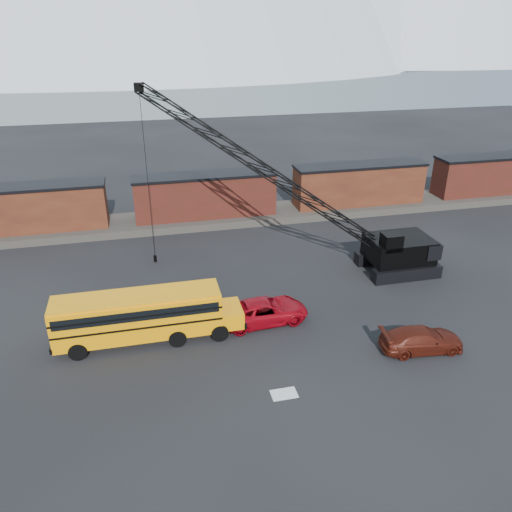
{
  "coord_description": "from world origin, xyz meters",
  "views": [
    {
      "loc": [
        -5.74,
        -24.03,
        18.08
      ],
      "look_at": [
        1.53,
        6.98,
        3.0
      ],
      "focal_mm": 35.0,
      "sensor_mm": 36.0,
      "label": 1
    }
  ],
  "objects_px": {
    "red_pickup": "(265,311)",
    "crawler_crane": "(266,171)",
    "school_bus": "(144,315)",
    "maroon_suv": "(422,339)"
  },
  "relations": [
    {
      "from": "crawler_crane",
      "to": "school_bus",
      "type": "bearing_deg",
      "value": -139.87
    },
    {
      "from": "red_pickup",
      "to": "maroon_suv",
      "type": "xyz_separation_m",
      "value": [
        8.42,
        -5.22,
        -0.06
      ]
    },
    {
      "from": "maroon_suv",
      "to": "crawler_crane",
      "type": "distance_m",
      "value": 16.26
    },
    {
      "from": "red_pickup",
      "to": "crawler_crane",
      "type": "height_order",
      "value": "crawler_crane"
    },
    {
      "from": "school_bus",
      "to": "crawler_crane",
      "type": "height_order",
      "value": "crawler_crane"
    },
    {
      "from": "red_pickup",
      "to": "crawler_crane",
      "type": "distance_m",
      "value": 10.81
    },
    {
      "from": "red_pickup",
      "to": "crawler_crane",
      "type": "bearing_deg",
      "value": -18.17
    },
    {
      "from": "school_bus",
      "to": "red_pickup",
      "type": "distance_m",
      "value": 7.78
    },
    {
      "from": "red_pickup",
      "to": "crawler_crane",
      "type": "xyz_separation_m",
      "value": [
        1.98,
        7.83,
        7.19
      ]
    },
    {
      "from": "school_bus",
      "to": "red_pickup",
      "type": "bearing_deg",
      "value": 2.53
    }
  ]
}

